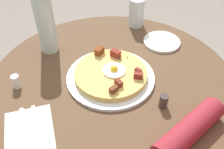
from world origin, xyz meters
TOP-DOWN VIEW (x-y plane):
  - dining_table at (0.00, 0.00)m, footprint 0.90×0.90m
  - pizza_plate at (0.00, 0.01)m, footprint 0.32×0.32m
  - breakfast_pizza at (0.01, 0.01)m, footprint 0.26×0.26m
  - bread_plate at (0.30, -0.05)m, footprint 0.15×0.15m
  - napkin at (-0.32, 0.08)m, footprint 0.22×0.22m
  - fork at (-0.31, 0.07)m, footprint 0.12×0.15m
  - knife at (-0.34, 0.09)m, footprint 0.12×0.15m
  - water_glass at (0.37, 0.12)m, footprint 0.07×0.07m
  - water_bottle at (0.01, 0.31)m, footprint 0.07×0.07m
  - salt_shaker at (-0.22, 0.25)m, footprint 0.03×0.03m
  - pepper_shaker at (-0.01, -0.21)m, footprint 0.03×0.03m

SIDE VIEW (x-z plane):
  - dining_table at x=0.00m, z-range 0.19..0.93m
  - napkin at x=-0.32m, z-range 0.74..0.74m
  - bread_plate at x=0.30m, z-range 0.74..0.75m
  - pizza_plate at x=0.00m, z-range 0.74..0.75m
  - fork at x=-0.31m, z-range 0.74..0.75m
  - knife at x=-0.34m, z-range 0.74..0.75m
  - pepper_shaker at x=-0.01m, z-range 0.74..0.79m
  - breakfast_pizza at x=0.01m, z-range 0.74..0.79m
  - salt_shaker at x=-0.22m, z-range 0.74..0.79m
  - water_glass at x=0.37m, z-range 0.74..0.87m
  - water_bottle at x=0.01m, z-range 0.74..1.02m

